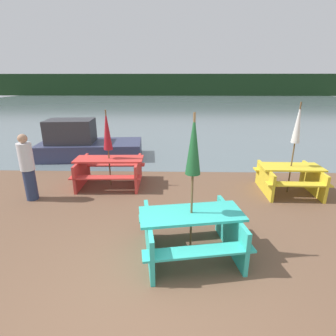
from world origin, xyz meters
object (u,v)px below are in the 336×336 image
Objects in this scene: picnic_table_yellow at (289,177)px; umbrella_crimson at (107,131)px; umbrella_darkgreen at (194,147)px; umbrella_white at (298,125)px; picnic_table_teal at (191,230)px; picnic_table_red at (110,169)px; person at (28,168)px; boat at (85,144)px.

picnic_table_yellow is 0.74× the size of umbrella_crimson.
umbrella_white is at bearing 44.40° from umbrella_darkgreen.
picnic_table_yellow is at bearing 180.00° from umbrella_white.
picnic_table_teal reaches higher than picnic_table_yellow.
umbrella_crimson is at bearing 124.14° from umbrella_darkgreen.
picnic_table_teal is 3.92m from umbrella_crimson.
picnic_table_red is 5.08m from umbrella_white.
umbrella_white is (4.88, -0.41, 1.34)m from picnic_table_red.
person is (-6.64, -0.60, 0.40)m from picnic_table_yellow.
umbrella_crimson is at bearing -64.98° from boat.
umbrella_darkgreen reaches higher than picnic_table_red.
picnic_table_yellow is 0.66× the size of umbrella_white.
umbrella_crimson reaches higher than boat.
boat is (-6.50, 3.20, 0.08)m from picnic_table_yellow.
picnic_table_yellow is at bearing 44.40° from picnic_table_teal.
umbrella_white reaches higher than picnic_table_red.
boat reaches higher than picnic_table_teal.
picnic_table_teal is at bearing -62.80° from boat.
boat is at bearing 122.27° from picnic_table_teal.
umbrella_crimson is 0.54× the size of boat.
umbrella_crimson is 2.15m from person.
umbrella_white is 1.11× the size of umbrella_crimson.
umbrella_crimson is (0.00, 0.00, 1.09)m from picnic_table_red.
person is at bearing 151.42° from umbrella_darkgreen.
umbrella_darkgreen reaches higher than umbrella_crimson.
umbrella_white reaches higher than person.
person is (-6.64, -0.60, -0.98)m from umbrella_white.
picnic_table_teal is 1.14× the size of person.
picnic_table_yellow is 6.68m from person.
umbrella_white is 6.74m from person.
picnic_table_yellow is 4.90m from picnic_table_red.
picnic_table_yellow is (2.77, 2.71, -0.03)m from picnic_table_teal.
umbrella_white reaches higher than umbrella_crimson.
picnic_table_red is at bearing 175.23° from umbrella_white.
picnic_table_teal is 4.42m from person.
person is at bearing 151.42° from picnic_table_teal.
umbrella_crimson reaches higher than picnic_table_red.
umbrella_darkgreen reaches higher than picnic_table_teal.
picnic_table_teal is 0.90× the size of umbrella_crimson.
umbrella_crimson reaches higher than person.
picnic_table_red is 3.23m from boat.
umbrella_crimson is at bearing 175.23° from picnic_table_yellow.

